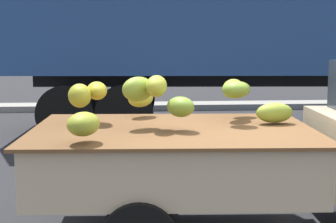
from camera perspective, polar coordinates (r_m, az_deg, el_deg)
The scene contains 2 objects.
curb_strip at distance 13.75m, azimuth 0.75°, elevation 0.63°, with size 80.00×0.80×0.16m, color gray.
semi_trailer at distance 10.73m, azimuth 14.88°, elevation 11.36°, with size 12.13×3.26×3.95m.
Camera 1 is at (-1.18, -4.43, 1.93)m, focal length 53.29 mm.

